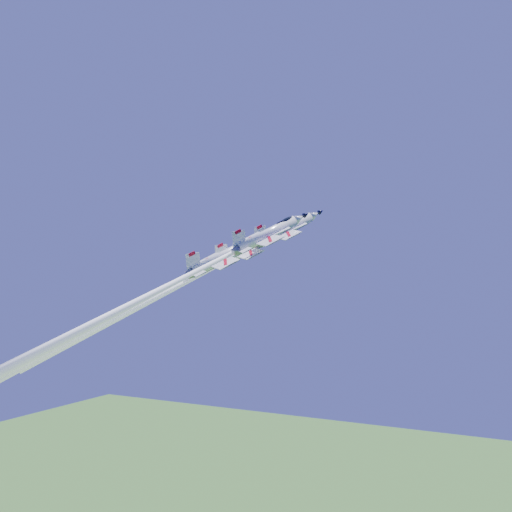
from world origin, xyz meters
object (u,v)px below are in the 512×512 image
at_px(jet_right, 161,289).
at_px(jet_left, 160,294).
at_px(jet_lead, 195,277).
at_px(jet_slot, 150,294).

bearing_deg(jet_right, jet_left, 163.10).
relative_size(jet_lead, jet_left, 1.03).
bearing_deg(jet_lead, jet_right, -44.97).
height_order(jet_right, jet_slot, jet_right).
height_order(jet_lead, jet_slot, jet_lead).
distance_m(jet_lead, jet_left, 7.34).
bearing_deg(jet_right, jet_slot, 176.68).
bearing_deg(jet_left, jet_slot, -30.11).
xyz_separation_m(jet_left, jet_right, (8.62, -11.23, 1.01)).
relative_size(jet_lead, jet_slot, 1.26).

